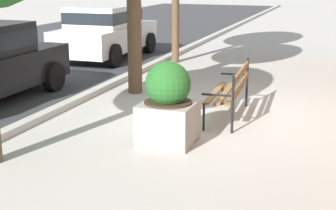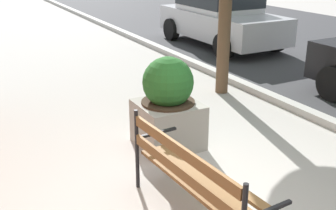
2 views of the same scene
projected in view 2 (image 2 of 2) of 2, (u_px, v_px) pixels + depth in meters
name	position (u px, v px, depth m)	size (l,w,h in m)	color
park_bench	(194.00, 175.00, 3.99)	(1.83, 0.64, 0.95)	brown
concrete_planter	(168.00, 106.00, 5.62)	(0.81, 0.81, 1.26)	gray
parked_car_silver	(220.00, 15.00, 11.63)	(4.11, 1.95, 1.56)	#B7B7BC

